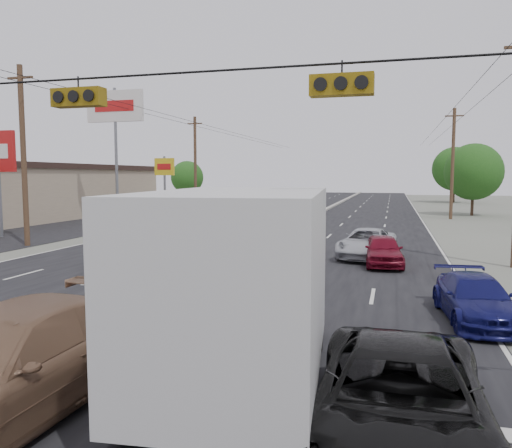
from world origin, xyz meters
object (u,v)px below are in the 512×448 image
object	(u,v)px
tan_sedan	(7,366)
queue_car_d	(475,299)
tree_right_mid	(474,172)
queue_car_b	(270,272)
queue_car_e	(383,250)
pole_sign_far	(165,171)
pole_sign_billboard	(115,115)
tree_right_far	(455,169)
utility_pole_right_c	(453,163)
oncoming_near	(138,245)
utility_pole_left_b	(23,155)
oncoming_far	(247,227)
queue_car_a	(266,251)
utility_pole_left_c	(195,165)
black_suv	(400,403)
box_truck	(247,292)
red_sedan	(210,303)
tree_left_far	(187,177)
queue_car_c	(367,244)

from	to	relation	value
tan_sedan	queue_car_d	bearing A→B (deg)	47.68
tree_right_mid	queue_car_b	bearing A→B (deg)	-106.99
queue_car_e	pole_sign_far	bearing A→B (deg)	125.61
pole_sign_billboard	tree_right_far	size ratio (longest dim) A/B	1.35
utility_pole_right_c	oncoming_near	distance (m)	32.47
utility_pole_left_b	oncoming_far	distance (m)	13.47
pole_sign_far	queue_car_a	size ratio (longest dim) A/B	1.52
utility_pole_left_c	utility_pole_right_c	distance (m)	25.00
utility_pole_left_c	pole_sign_far	world-z (taller)	utility_pole_left_c
oncoming_far	pole_sign_far	bearing A→B (deg)	-56.75
pole_sign_billboard	queue_car_b	size ratio (longest dim) A/B	2.33
black_suv	oncoming_near	size ratio (longest dim) A/B	1.13
pole_sign_far	box_truck	bearing A→B (deg)	-62.49
queue_car_b	red_sedan	bearing A→B (deg)	-95.79
black_suv	queue_car_d	distance (m)	7.60
tree_right_far	box_truck	xyz separation A→B (m)	(-11.09, -70.16, -3.05)
utility_pole_left_c	queue_car_d	bearing A→B (deg)	-57.06
utility_pole_right_c	tree_right_mid	distance (m)	5.64
red_sedan	queue_car_d	size ratio (longest dim) A/B	0.92
pole_sign_far	red_sedan	bearing A→B (deg)	-62.72
utility_pole_left_c	oncoming_near	distance (m)	29.07
pole_sign_far	tan_sedan	size ratio (longest dim) A/B	0.98
queue_car_a	utility_pole_left_b	bearing A→B (deg)	168.81
tree_left_far	oncoming_near	size ratio (longest dim) A/B	1.29
red_sedan	queue_car_a	size ratio (longest dim) A/B	0.99
tree_right_mid	utility_pole_left_c	bearing A→B (deg)	-169.70
utility_pole_left_b	oncoming_near	size ratio (longest dim) A/B	2.10
pole_sign_billboard	tree_left_far	distance (m)	33.27
tan_sedan	tree_right_mid	bearing A→B (deg)	77.55
queue_car_d	utility_pole_right_c	bearing A→B (deg)	78.99
utility_pole_left_b	queue_car_c	xyz separation A→B (m)	(18.71, 0.96, -4.42)
tree_right_mid	box_truck	size ratio (longest dim) A/B	0.95
queue_car_e	oncoming_near	size ratio (longest dim) A/B	0.83
queue_car_a	pole_sign_far	bearing A→B (deg)	122.15
box_truck	queue_car_c	distance (m)	16.21
utility_pole_left_b	box_truck	xyz separation A→B (m)	(17.41, -15.16, -3.20)
box_truck	pole_sign_far	bearing A→B (deg)	111.77
red_sedan	tree_right_mid	bearing A→B (deg)	78.02
tree_right_far	utility_pole_left_b	bearing A→B (deg)	-117.39
tree_left_far	oncoming_far	world-z (taller)	tree_left_far
tan_sedan	tree_left_far	bearing A→B (deg)	114.36
red_sedan	queue_car_e	xyz separation A→B (m)	(4.16, 10.51, 0.03)
tree_left_far	queue_car_b	distance (m)	58.56
queue_car_b	box_truck	bearing A→B (deg)	-75.48
red_sedan	oncoming_near	distance (m)	11.44
utility_pole_right_c	queue_car_a	distance (m)	29.84
utility_pole_left_c	tree_left_far	xyz separation A→B (m)	(-9.50, 20.00, -1.39)
tree_left_far	black_suv	world-z (taller)	tree_left_far
queue_car_b	oncoming_far	distance (m)	14.84
queue_car_a	queue_car_e	bearing A→B (deg)	16.74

